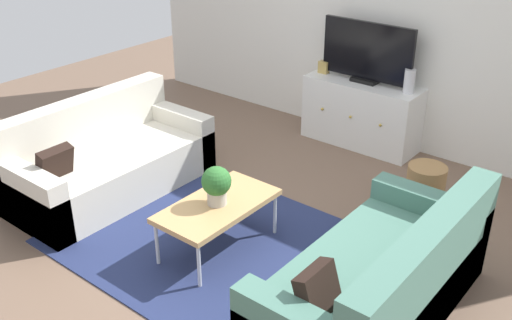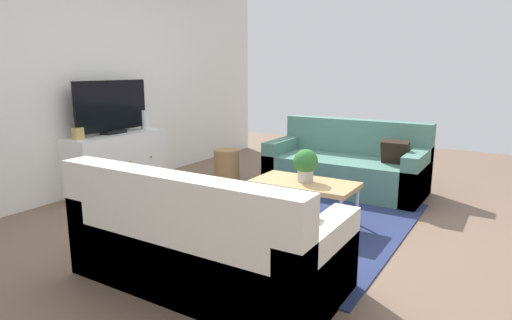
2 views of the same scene
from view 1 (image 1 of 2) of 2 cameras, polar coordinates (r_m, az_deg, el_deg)
The scene contains 12 objects.
ground_plane at distance 4.95m, azimuth -2.51°, elevation -7.37°, with size 10.00×10.00×0.00m, color brown.
wall_back at distance 6.40m, azimuth 12.82°, elevation 13.20°, with size 6.40×0.12×2.70m, color silver.
area_rug at distance 4.86m, azimuth -3.68°, elevation -8.07°, with size 2.50×1.90×0.01m, color navy.
couch_left_side at distance 5.69m, azimuth -14.27°, elevation -0.19°, with size 0.89×1.85×0.84m.
couch_right_side at distance 4.08m, azimuth 12.17°, elevation -11.72°, with size 0.89×1.85×0.84m.
coffee_table at distance 4.61m, azimuth -3.70°, elevation -4.51°, with size 0.52×0.98×0.42m.
potted_plant at distance 4.51m, azimuth -3.80°, elevation -2.31°, with size 0.23×0.23×0.31m.
tv_console at distance 6.51m, azimuth 10.04°, elevation 4.41°, with size 1.24×0.47×0.70m.
flat_screen_tv at distance 6.31m, azimuth 10.61°, elevation 10.08°, with size 1.02×0.16×0.63m.
glass_vase at distance 6.14m, azimuth 14.48°, elevation 7.32°, with size 0.11×0.11×0.24m, color silver.
mantel_clock at distance 6.60m, azimuth 6.51°, elevation 8.83°, with size 0.11×0.07×0.13m, color tan.
wicker_basket at distance 5.45m, azimuth 15.90°, elevation -2.52°, with size 0.34×0.34×0.41m, color #9E7547.
Camera 1 is at (2.74, -3.06, 2.77)m, focal length 41.75 mm.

